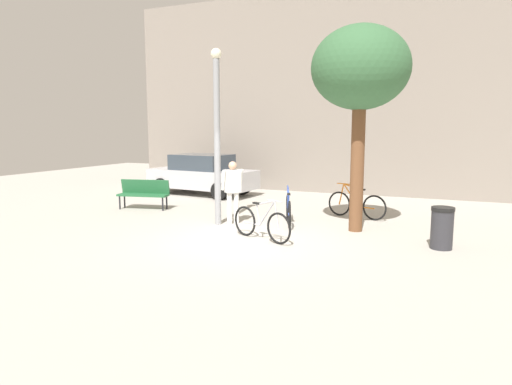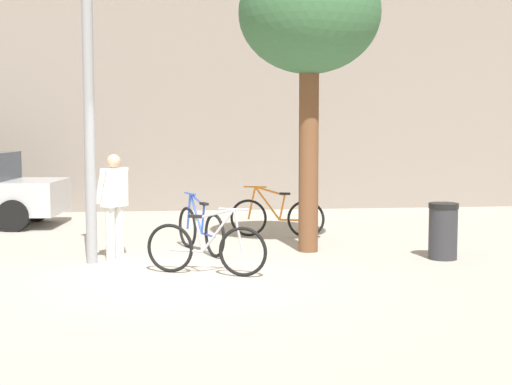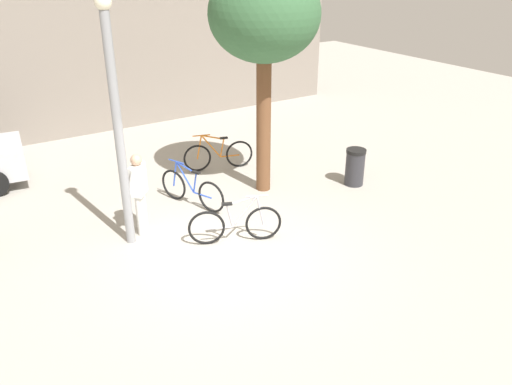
% 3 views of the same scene
% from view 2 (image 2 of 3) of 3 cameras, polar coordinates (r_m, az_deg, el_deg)
% --- Properties ---
extents(ground_plane, '(36.00, 36.00, 0.00)m').
position_cam_2_polar(ground_plane, '(10.53, -5.21, -6.52)').
color(ground_plane, '#A8A399').
extents(building_facade, '(17.45, 2.00, 7.80)m').
position_cam_2_polar(building_facade, '(19.63, -6.06, 10.34)').
color(building_facade, gray).
rests_on(building_facade, ground_plane).
extents(lamppost, '(0.28, 0.28, 4.54)m').
position_cam_2_polar(lamppost, '(11.74, -12.55, 6.79)').
color(lamppost, gray).
rests_on(lamppost, ground_plane).
extents(person_by_lamppost, '(0.56, 0.60, 1.67)m').
position_cam_2_polar(person_by_lamppost, '(11.98, -10.71, -0.49)').
color(person_by_lamppost, white).
rests_on(person_by_lamppost, ground_plane).
extents(plaza_tree, '(2.34, 2.34, 4.95)m').
position_cam_2_polar(plaza_tree, '(12.67, 4.08, 13.11)').
color(plaza_tree, brown).
rests_on(plaza_tree, ground_plane).
extents(bicycle_silver, '(1.69, 0.75, 0.97)m').
position_cam_2_polar(bicycle_silver, '(10.73, -3.78, -4.21)').
color(bicycle_silver, black).
rests_on(bicycle_silver, ground_plane).
extents(bicycle_orange, '(1.75, 0.57, 0.97)m').
position_cam_2_polar(bicycle_orange, '(14.24, 1.57, -1.87)').
color(bicycle_orange, black).
rests_on(bicycle_orange, ground_plane).
extents(bicycle_blue, '(0.71, 1.70, 0.97)m').
position_cam_2_polar(bicycle_blue, '(12.59, -4.24, -2.81)').
color(bicycle_blue, black).
rests_on(bicycle_blue, ground_plane).
extents(trash_bin, '(0.47, 0.47, 0.89)m').
position_cam_2_polar(trash_bin, '(12.28, 14.00, -2.84)').
color(trash_bin, '#2D2D33').
rests_on(trash_bin, ground_plane).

